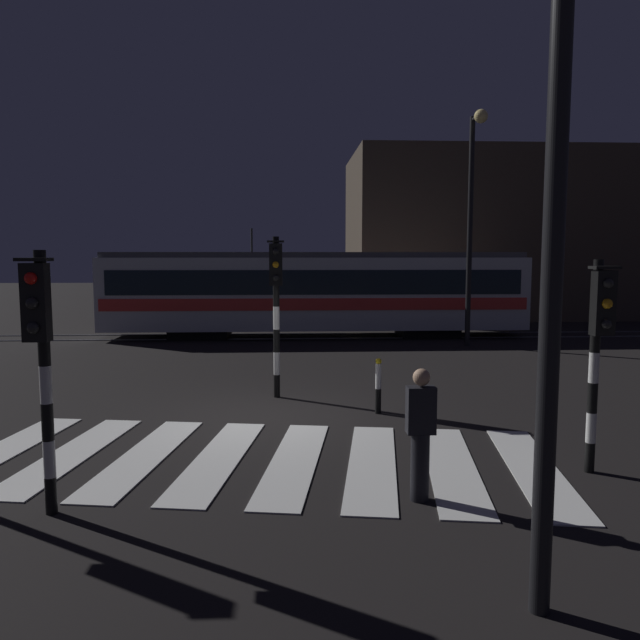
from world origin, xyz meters
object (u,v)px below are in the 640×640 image
Objects in this scene: traffic_light_median_centre at (276,292)px; pedestrian_waiting_at_kerb at (420,433)px; traffic_light_kerb_mid_left at (41,343)px; bollard_island_edge at (378,386)px; traffic_light_corner_near_right at (599,334)px; street_lamp_trackside_right at (473,203)px; street_lamp_near_kerb at (575,15)px; tram at (315,291)px.

traffic_light_median_centre reaches higher than pedestrian_waiting_at_kerb.
traffic_light_kerb_mid_left is 6.58m from traffic_light_median_centre.
pedestrian_waiting_at_kerb is 1.54× the size of bollard_island_edge.
street_lamp_trackside_right is at bearing 81.41° from traffic_light_corner_near_right.
bollard_island_edge is at bearing -116.97° from street_lamp_trackside_right.
street_lamp_trackside_right reaches higher than bollard_island_edge.
street_lamp_near_kerb is 16.26m from street_lamp_trackside_right.
traffic_light_kerb_mid_left is 0.20× the size of tram.
traffic_light_corner_near_right is 6.79m from traffic_light_median_centre.
tram is 14.54× the size of bollard_island_edge.
tram is at bearing 76.49° from traffic_light_kerb_mid_left.
street_lamp_near_kerb is 8.33m from bollard_island_edge.
street_lamp_near_kerb is 1.02× the size of street_lamp_trackside_right.
traffic_light_corner_near_right is 5.06m from street_lamp_near_kerb.
traffic_light_kerb_mid_left is at bearing -176.64° from pedestrian_waiting_at_kerb.
street_lamp_trackside_right reaches higher than traffic_light_median_centre.
pedestrian_waiting_at_kerb is (0.65, -16.02, -0.87)m from tram.
bollard_island_edge is at bearing 93.44° from street_lamp_near_kerb.
tram is (-1.17, 18.75, -3.20)m from street_lamp_near_kerb.
traffic_light_median_centre is at bearing 108.51° from pedestrian_waiting_at_kerb.
traffic_light_median_centre is 9.22m from street_lamp_near_kerb.
tram reaches higher than pedestrian_waiting_at_kerb.
traffic_light_corner_near_right is 0.87× the size of traffic_light_median_centre.
traffic_light_median_centre is at bearing -97.14° from tram.
street_lamp_trackside_right is at bearing 63.03° from bollard_island_edge.
traffic_light_corner_near_right is 7.31m from traffic_light_kerb_mid_left.
street_lamp_trackside_right is 7.01× the size of bollard_island_edge.
traffic_light_median_centre is at bearing -131.65° from street_lamp_trackside_right.
tram reaches higher than traffic_light_median_centre.
traffic_light_median_centre is 3.18× the size of bollard_island_edge.
bollard_island_edge is (-4.42, -8.70, -4.32)m from street_lamp_trackside_right.
traffic_light_corner_near_right is 0.96× the size of traffic_light_kerb_mid_left.
tram reaches higher than bollard_island_edge.
street_lamp_near_kerb is 0.49× the size of tram.
street_lamp_trackside_right reaches higher than traffic_light_corner_near_right.
street_lamp_near_kerb is 4.62× the size of pedestrian_waiting_at_kerb.
tram is at bearing 149.94° from street_lamp_trackside_right.
tram is (1.28, 10.25, -0.58)m from traffic_light_median_centre.
street_lamp_near_kerb reaches higher than tram.
tram is at bearing 93.58° from street_lamp_near_kerb.
traffic_light_kerb_mid_left is 6.33m from street_lamp_near_kerb.
street_lamp_trackside_right is 0.48× the size of tram.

